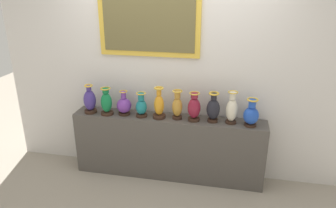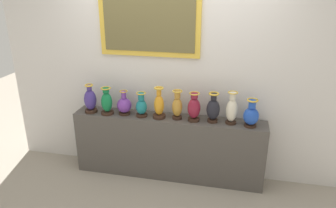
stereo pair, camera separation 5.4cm
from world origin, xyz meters
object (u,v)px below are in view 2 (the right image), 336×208
Objects in this scene: vase_emerald at (107,102)px; vase_ochre at (177,106)px; vase_teal at (141,106)px; vase_amber at (159,105)px; vase_ivory at (232,110)px; vase_violet at (124,105)px; vase_onyx at (213,109)px; vase_indigo at (90,100)px; vase_burgundy at (194,108)px; vase_sapphire at (251,115)px.

vase_emerald is 0.87m from vase_ochre.
vase_amber is (0.22, 0.00, 0.03)m from vase_teal.
vase_ivory is (1.06, 0.02, 0.04)m from vase_teal.
vase_emerald reaches higher than vase_violet.
vase_emerald is 1.29m from vase_onyx.
vase_teal is 0.85m from vase_onyx.
vase_ivory is at bearing 0.19° from vase_violet.
vase_indigo is at bearing -176.54° from vase_violet.
vase_onyx reaches higher than vase_violet.
vase_burgundy is 0.97× the size of vase_onyx.
vase_teal is 0.88× the size of vase_burgundy.
vase_violet and vase_teal have the same top height.
vase_sapphire is at bearing -3.97° from vase_onyx.
vase_sapphire reaches higher than vase_violet.
vase_amber is at bearing -1.80° from vase_violet.
vase_teal is (0.66, 0.01, -0.03)m from vase_indigo.
vase_emerald is at bearing -178.51° from vase_burgundy.
vase_ivory is (0.85, 0.02, 0.01)m from vase_amber.
vase_teal is 1.28m from vase_sapphire.
vase_emerald is 0.89× the size of vase_ivory.
vase_ivory reaches higher than vase_indigo.
vase_onyx is 0.94× the size of vase_ivory.
vase_onyx is (1.51, 0.03, 0.01)m from vase_indigo.
vase_sapphire is (1.71, 0.01, -0.01)m from vase_emerald.
vase_indigo reaches higher than vase_sapphire.
vase_ivory is (0.21, 0.00, 0.01)m from vase_onyx.
vase_amber reaches higher than vase_sapphire.
vase_sapphire is at bearing -1.07° from vase_violet.
vase_ivory is at bearing 2.05° from vase_burgundy.
vase_teal is at bearing -4.59° from vase_violet.
vase_onyx is at bearing 1.38° from vase_amber.
vase_ivory is at bearing 0.08° from vase_ochre.
vase_amber is 1.06m from vase_sapphire.
vase_ivory is (0.63, 0.00, 0.01)m from vase_ochre.
vase_burgundy is 0.90× the size of vase_ivory.
vase_burgundy is (0.63, 0.01, 0.03)m from vase_teal.
vase_onyx is at bearing 1.04° from vase_indigo.
vase_teal is at bearing -178.69° from vase_onyx.
vase_ivory is (1.72, 0.03, 0.01)m from vase_indigo.
vase_ivory is (0.43, 0.02, 0.01)m from vase_burgundy.
vase_ochre is at bearing 175.87° from vase_burgundy.
vase_violet is 0.86× the size of vase_ochre.
vase_onyx reaches higher than vase_teal.
vase_indigo is 1.72m from vase_ivory.
vase_violet is 0.44m from vase_amber.
vase_indigo is 0.66m from vase_teal.
vase_burgundy is (1.29, 0.01, 0.00)m from vase_indigo.
vase_sapphire is (1.06, -0.01, -0.02)m from vase_amber.
vase_violet is at bearing 3.46° from vase_indigo.
vase_emerald is 0.97× the size of vase_ochre.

